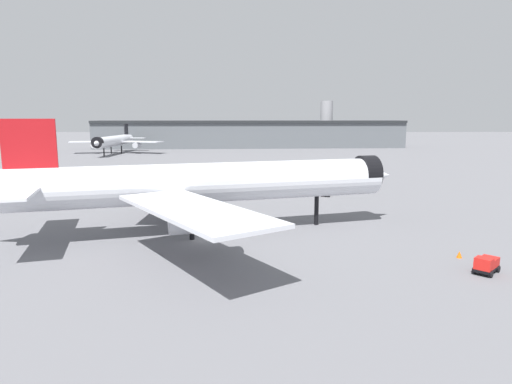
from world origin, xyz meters
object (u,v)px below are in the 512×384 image
object	(u,v)px
airliner_near_gate	(204,184)
baggage_tug_wing	(487,264)
baggage_cart_trailing	(327,192)
traffic_cone_wingtip	(460,255)
traffic_cone_near_nose	(137,195)
airliner_far_taxiway	(115,141)

from	to	relation	value
airliner_near_gate	baggage_tug_wing	xyz separation A→B (m)	(31.14, -16.48, -6.01)
baggage_cart_trailing	traffic_cone_wingtip	bearing A→B (deg)	29.14
airliner_near_gate	traffic_cone_wingtip	distance (m)	33.38
traffic_cone_near_nose	baggage_cart_trailing	bearing A→B (deg)	0.37
airliner_far_taxiway	baggage_cart_trailing	bearing A→B (deg)	36.93
airliner_far_taxiway	baggage_tug_wing	size ratio (longest dim) A/B	13.78
baggage_tug_wing	baggage_cart_trailing	distance (m)	47.06
baggage_tug_wing	traffic_cone_near_nose	distance (m)	66.78
airliner_far_taxiway	baggage_cart_trailing	size ratio (longest dim) A/B	17.23
baggage_tug_wing	traffic_cone_wingtip	xyz separation A→B (m)	(-0.42, 5.20, -0.57)
airliner_near_gate	baggage_tug_wing	size ratio (longest dim) A/B	16.90
airliner_near_gate	traffic_cone_near_nose	world-z (taller)	airliner_near_gate
baggage_tug_wing	traffic_cone_wingtip	size ratio (longest dim) A/B	4.29
baggage_tug_wing	traffic_cone_near_nose	world-z (taller)	baggage_tug_wing
airliner_near_gate	airliner_far_taxiway	xyz separation A→B (m)	(-55.73, 138.25, -1.25)
airliner_far_taxiway	traffic_cone_wingtip	bearing A→B (deg)	31.49
airliner_far_taxiway	baggage_tug_wing	bearing A→B (deg)	30.77
airliner_near_gate	traffic_cone_wingtip	bearing A→B (deg)	-36.72
traffic_cone_wingtip	airliner_far_taxiway	bearing A→B (deg)	120.03
airliner_far_taxiway	baggage_cart_trailing	distance (m)	133.47
baggage_cart_trailing	traffic_cone_near_nose	xyz separation A→B (m)	(-39.09, -0.25, -0.64)
airliner_near_gate	traffic_cone_wingtip	xyz separation A→B (m)	(30.72, -11.28, -6.59)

